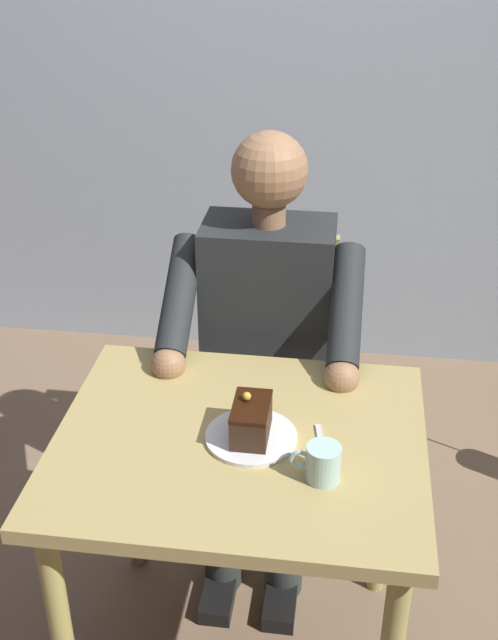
{
  "coord_description": "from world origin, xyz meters",
  "views": [
    {
      "loc": [
        -0.21,
        1.4,
        1.85
      ],
      "look_at": [
        -0.01,
        -0.1,
        0.99
      ],
      "focal_mm": 44.31,
      "sensor_mm": 36.0,
      "label": 1
    }
  ],
  "objects_px": {
    "cake_slice": "(251,421)",
    "coffee_cup": "(322,462)",
    "seated_person": "(264,353)",
    "chair": "(270,369)",
    "dessert_spoon": "(320,450)",
    "dining_table": "(240,475)"
  },
  "relations": [
    {
      "from": "dining_table",
      "to": "chair",
      "type": "distance_m",
      "value": 0.65
    },
    {
      "from": "dining_table",
      "to": "coffee_cup",
      "type": "relative_size",
      "value": 7.7
    },
    {
      "from": "chair",
      "to": "cake_slice",
      "type": "relative_size",
      "value": 6.91
    },
    {
      "from": "chair",
      "to": "coffee_cup",
      "type": "distance_m",
      "value": 0.82
    },
    {
      "from": "chair",
      "to": "cake_slice",
      "type": "height_order",
      "value": "chair"
    },
    {
      "from": "chair",
      "to": "seated_person",
      "type": "relative_size",
      "value": 0.71
    },
    {
      "from": "seated_person",
      "to": "coffee_cup",
      "type": "xyz_separation_m",
      "value": [
        -0.19,
        0.58,
        0.11
      ]
    },
    {
      "from": "chair",
      "to": "seated_person",
      "type": "xyz_separation_m",
      "value": [
        -0.0,
        0.17,
        0.16
      ]
    },
    {
      "from": "cake_slice",
      "to": "dessert_spoon",
      "type": "distance_m",
      "value": 0.16
    },
    {
      "from": "dining_table",
      "to": "seated_person",
      "type": "height_order",
      "value": "seated_person"
    },
    {
      "from": "seated_person",
      "to": "dessert_spoon",
      "type": "height_order",
      "value": "seated_person"
    },
    {
      "from": "cake_slice",
      "to": "coffee_cup",
      "type": "height_order",
      "value": "cake_slice"
    },
    {
      "from": "dining_table",
      "to": "cake_slice",
      "type": "bearing_deg",
      "value": 172.95
    },
    {
      "from": "seated_person",
      "to": "dessert_spoon",
      "type": "bearing_deg",
      "value": 110.14
    },
    {
      "from": "chair",
      "to": "dessert_spoon",
      "type": "distance_m",
      "value": 0.73
    },
    {
      "from": "chair",
      "to": "cake_slice",
      "type": "bearing_deg",
      "value": 92.34
    },
    {
      "from": "cake_slice",
      "to": "coffee_cup",
      "type": "bearing_deg",
      "value": 146.55
    },
    {
      "from": "dining_table",
      "to": "seated_person",
      "type": "bearing_deg",
      "value": -90.0
    },
    {
      "from": "chair",
      "to": "cake_slice",
      "type": "distance_m",
      "value": 0.7
    },
    {
      "from": "dining_table",
      "to": "coffee_cup",
      "type": "distance_m",
      "value": 0.27
    },
    {
      "from": "seated_person",
      "to": "coffee_cup",
      "type": "relative_size",
      "value": 11.8
    },
    {
      "from": "seated_person",
      "to": "chair",
      "type": "bearing_deg",
      "value": -90.0
    }
  ]
}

